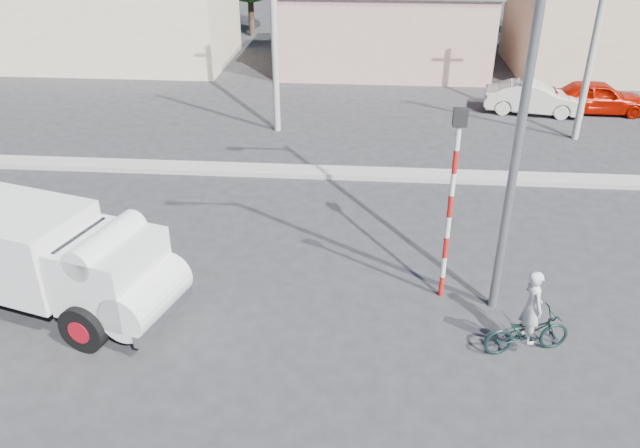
# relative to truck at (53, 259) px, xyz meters

# --- Properties ---
(ground_plane) EXTENTS (120.00, 120.00, 0.00)m
(ground_plane) POSITION_rel_truck_xyz_m (5.08, -0.36, -1.25)
(ground_plane) COLOR #29292C
(ground_plane) RESTS_ON ground
(median) EXTENTS (40.00, 0.80, 0.16)m
(median) POSITION_rel_truck_xyz_m (5.08, 7.64, -1.17)
(median) COLOR #99968E
(median) RESTS_ON ground
(truck) EXTENTS (5.79, 3.39, 2.26)m
(truck) POSITION_rel_truck_xyz_m (0.00, 0.00, 0.00)
(truck) COLOR black
(truck) RESTS_ON ground
(bicycle) EXTENTS (1.85, 1.02, 0.92)m
(bicycle) POSITION_rel_truck_xyz_m (9.75, -0.67, -0.79)
(bicycle) COLOR #152A28
(bicycle) RESTS_ON ground
(cyclist) EXTENTS (0.50, 0.64, 1.55)m
(cyclist) POSITION_rel_truck_xyz_m (9.75, -0.67, -0.48)
(cyclist) COLOR silver
(cyclist) RESTS_ON ground
(car_cream) EXTENTS (3.99, 1.93, 1.26)m
(car_cream) POSITION_rel_truck_xyz_m (13.10, 14.51, -0.62)
(car_cream) COLOR silver
(car_cream) RESTS_ON ground
(car_red) EXTENTS (3.87, 1.64, 1.31)m
(car_red) POSITION_rel_truck_xyz_m (15.74, 14.80, -0.60)
(car_red) COLOR #AC0D00
(car_red) RESTS_ON ground
(traffic_pole) EXTENTS (0.28, 0.18, 4.36)m
(traffic_pole) POSITION_rel_truck_xyz_m (8.28, 1.14, 1.34)
(traffic_pole) COLOR red
(traffic_pole) RESTS_ON ground
(streetlight) EXTENTS (2.34, 0.22, 9.00)m
(streetlight) POSITION_rel_truck_xyz_m (9.21, 0.84, 3.71)
(streetlight) COLOR slate
(streetlight) RESTS_ON ground
(building_row) EXTENTS (37.80, 7.30, 4.44)m
(building_row) POSITION_rel_truck_xyz_m (6.17, 21.64, 0.88)
(building_row) COLOR beige
(building_row) RESTS_ON ground
(utility_poles) EXTENTS (35.40, 0.24, 8.00)m
(utility_poles) POSITION_rel_truck_xyz_m (8.33, 11.64, 2.82)
(utility_poles) COLOR #99968E
(utility_poles) RESTS_ON ground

